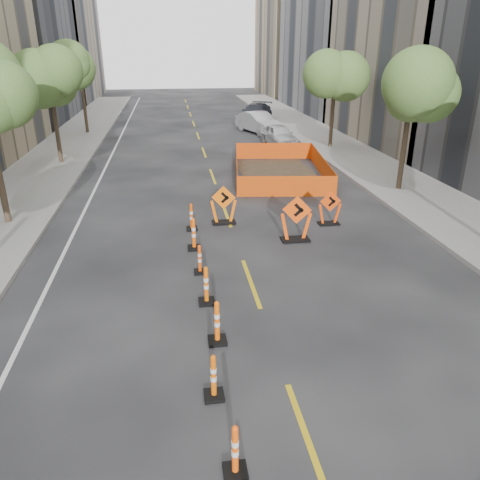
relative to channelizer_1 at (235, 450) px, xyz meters
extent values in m
plane|color=black|center=(1.35, 2.45, -0.50)|extent=(140.00, 140.00, 0.00)
cube|color=gray|center=(-7.65, 14.45, -0.42)|extent=(4.00, 90.00, 0.15)
cube|color=gray|center=(10.35, 14.45, -0.42)|extent=(4.00, 90.00, 0.15)
cube|color=gray|center=(-15.65, 58.05, 9.50)|extent=(12.00, 20.00, 20.00)
cube|color=gray|center=(18.35, 26.25, 6.50)|extent=(12.00, 16.00, 14.00)
cube|color=gray|center=(18.35, 42.65, 9.50)|extent=(12.00, 18.00, 20.00)
cube|color=tan|center=(18.35, 61.05, 7.50)|extent=(12.00, 14.00, 16.00)
cylinder|color=#382B1E|center=(-7.05, 12.45, 1.08)|extent=(0.24, 0.24, 3.15)
cylinder|color=#382B1E|center=(-7.05, 22.45, 1.08)|extent=(0.24, 0.24, 3.15)
sphere|color=#39672C|center=(-7.05, 22.45, 4.05)|extent=(2.80, 2.80, 2.80)
cylinder|color=#382B1E|center=(-7.05, 32.45, 1.08)|extent=(0.24, 0.24, 3.15)
sphere|color=#39672C|center=(-7.05, 32.45, 4.05)|extent=(2.80, 2.80, 2.80)
cylinder|color=#382B1E|center=(9.75, 14.45, 1.08)|extent=(0.24, 0.24, 3.15)
sphere|color=#39672C|center=(9.75, 14.45, 4.05)|extent=(2.80, 2.80, 2.80)
cylinder|color=#382B1E|center=(9.75, 24.45, 1.08)|extent=(0.24, 0.24, 3.15)
sphere|color=#39672C|center=(9.75, 24.45, 4.05)|extent=(2.80, 2.80, 2.80)
imported|color=silver|center=(6.62, 26.10, 0.20)|extent=(2.19, 4.27, 1.39)
imported|color=#A3A4A9|center=(6.15, 31.13, 0.29)|extent=(3.28, 5.06, 1.57)
imported|color=black|center=(6.91, 36.79, 0.28)|extent=(4.21, 5.76, 1.55)
camera|label=1|loc=(-0.73, -5.45, 5.89)|focal=35.00mm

